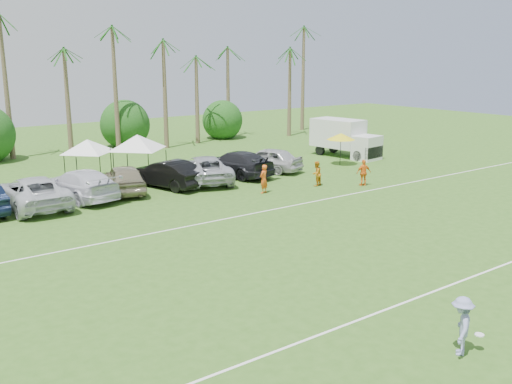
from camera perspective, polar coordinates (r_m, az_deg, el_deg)
ground at (r=19.33m, az=19.95°, el=-12.11°), size 120.00×120.00×0.00m
field_lines at (r=24.24m, az=4.11°, el=-6.02°), size 80.00×12.10×0.01m
palm_tree_4 at (r=48.60m, az=-23.80°, el=11.67°), size 2.40×2.40×8.90m
palm_tree_5 at (r=49.64m, az=-19.29°, el=13.07°), size 2.40×2.40×9.90m
palm_tree_6 at (r=51.00m, az=-14.95°, el=14.32°), size 2.40×2.40×10.90m
palm_tree_7 at (r=52.63m, az=-10.81°, el=15.42°), size 2.40×2.40×11.90m
palm_tree_8 at (r=54.95m, az=-5.87°, el=12.80°), size 2.40×2.40×8.90m
palm_tree_9 at (r=57.64m, az=-1.48°, el=13.76°), size 2.40×2.40×9.90m
palm_tree_10 at (r=60.64m, az=2.53°, el=14.55°), size 2.40×2.40×10.90m
palm_tree_11 at (r=63.24m, az=5.48°, el=15.23°), size 2.40×2.40×11.90m
bush_tree_2 at (r=53.05m, az=-12.85°, el=6.35°), size 4.00×4.00×4.00m
bush_tree_3 at (r=57.71m, az=-3.65°, el=7.21°), size 4.00×4.00×4.00m
sideline_player_a at (r=34.22m, az=0.78°, el=1.32°), size 0.74×0.62×1.74m
sideline_player_b at (r=36.34m, az=6.05°, el=1.84°), size 0.91×0.80×1.59m
sideline_player_c at (r=36.82m, az=10.71°, el=1.91°), size 1.07×0.70×1.68m
box_truck at (r=47.26m, az=8.88°, el=5.46°), size 3.02×6.09×3.01m
canopy_tent_left at (r=39.56m, az=-16.54°, el=5.07°), size 3.85×3.85×3.12m
canopy_tent_right at (r=38.93m, az=-11.81°, el=5.64°), size 4.26×4.26×3.45m
market_umbrella at (r=43.40m, az=8.49°, el=5.52°), size 2.18×2.18×2.42m
frisbee_player at (r=17.08m, az=19.86°, el=-12.48°), size 1.30×1.13×1.68m
parked_car_2 at (r=33.20m, az=-21.40°, el=-0.02°), size 2.90×6.23×1.73m
parked_car_3 at (r=34.31m, az=-17.19°, el=0.73°), size 3.34×6.26×1.73m
parked_car_4 at (r=35.28m, az=-13.03°, el=1.33°), size 3.23×5.41×1.73m
parked_car_5 at (r=36.18m, az=-8.91°, el=1.81°), size 3.23×5.54×1.73m
parked_car_6 at (r=37.46m, az=-5.19°, el=2.32°), size 4.77×6.81×1.73m
parked_car_7 at (r=39.17m, az=-2.02°, el=2.86°), size 3.28×6.24×1.73m
parked_car_8 at (r=40.73m, az=1.17°, el=3.28°), size 3.83×5.46×1.73m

